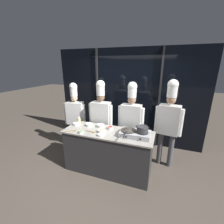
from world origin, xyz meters
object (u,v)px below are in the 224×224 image
at_px(chef_line, 131,118).
at_px(prep_bowl_scallions, 81,132).
at_px(prep_bowl_onion, 89,124).
at_px(chef_head, 75,113).
at_px(prep_bowl_shrimp, 102,131).
at_px(prep_bowl_bean_sprouts, 100,135).
at_px(chef_pastry, 169,119).
at_px(serving_spoon_slotted, 92,132).
at_px(frying_pan, 129,129).
at_px(stock_pot, 142,129).
at_px(prep_bowl_bell_pepper, 110,128).
at_px(chef_sous, 101,115).
at_px(squeeze_bottle_oil, 79,120).
at_px(portable_stove, 135,134).
at_px(prep_bowl_garlic, 101,125).
at_px(prep_bowl_rice, 76,124).
at_px(serving_spoon_solid, 73,131).

bearing_deg(chef_line, prep_bowl_scallions, 46.91).
distance_m(prep_bowl_onion, chef_head, 0.80).
xyz_separation_m(prep_bowl_shrimp, prep_bowl_bean_sprouts, (0.04, -0.15, -0.01)).
relative_size(prep_bowl_bean_sprouts, chef_pastry, 0.06).
bearing_deg(serving_spoon_slotted, prep_bowl_onion, 127.69).
xyz_separation_m(frying_pan, prep_bowl_shrimp, (-0.55, -0.06, -0.10)).
height_order(prep_bowl_bean_sprouts, serving_spoon_slotted, prep_bowl_bean_sprouts).
distance_m(stock_pot, prep_bowl_shrimp, 0.82).
relative_size(prep_bowl_bell_pepper, chef_pastry, 0.06).
relative_size(serving_spoon_slotted, chef_sous, 0.13).
height_order(chef_sous, chef_pastry, chef_pastry).
bearing_deg(squeeze_bottle_oil, prep_bowl_shrimp, -21.73).
bearing_deg(prep_bowl_scallions, portable_stove, 13.21).
height_order(prep_bowl_garlic, prep_bowl_bell_pepper, prep_bowl_garlic).
relative_size(prep_bowl_bean_sprouts, chef_sous, 0.06).
bearing_deg(prep_bowl_shrimp, prep_bowl_bell_pepper, 62.01).
xyz_separation_m(prep_bowl_garlic, chef_line, (0.59, 0.44, 0.10)).
relative_size(prep_bowl_garlic, serving_spoon_slotted, 0.67).
bearing_deg(stock_pot, prep_bowl_rice, 176.47).
bearing_deg(portable_stove, prep_bowl_rice, 176.13).
height_order(prep_bowl_bean_sprouts, prep_bowl_onion, prep_bowl_onion).
distance_m(serving_spoon_slotted, chef_sous, 0.72).
bearing_deg(chef_sous, serving_spoon_solid, 67.94).
relative_size(prep_bowl_scallions, chef_sous, 0.05).
height_order(prep_bowl_bean_sprouts, chef_pastry, chef_pastry).
xyz_separation_m(prep_bowl_bean_sprouts, prep_bowl_onion, (-0.44, 0.37, 0.01)).
bearing_deg(prep_bowl_garlic, prep_bowl_scallions, -120.12).
bearing_deg(prep_bowl_rice, frying_pan, -4.48).
distance_m(prep_bowl_garlic, serving_spoon_solid, 0.60).
xyz_separation_m(portable_stove, chef_sous, (-0.97, 0.57, 0.09)).
bearing_deg(prep_bowl_bell_pepper, frying_pan, -18.35).
distance_m(prep_bowl_garlic, chef_line, 0.74).
height_order(serving_spoon_slotted, chef_head, chef_head).
distance_m(squeeze_bottle_oil, serving_spoon_slotted, 0.63).
bearing_deg(squeeze_bottle_oil, serving_spoon_slotted, -33.86).
bearing_deg(serving_spoon_slotted, prep_bowl_shrimp, 21.86).
height_order(prep_bowl_garlic, chef_pastry, chef_pastry).
bearing_deg(portable_stove, chef_head, 160.70).
xyz_separation_m(prep_bowl_onion, serving_spoon_solid, (-0.18, -0.37, -0.02)).
bearing_deg(prep_bowl_garlic, prep_bowl_bell_pepper, -9.49).
distance_m(prep_bowl_shrimp, chef_head, 1.26).
xyz_separation_m(prep_bowl_scallions, prep_bowl_onion, (-0.02, 0.40, 0.00)).
relative_size(stock_pot, prep_bowl_rice, 1.54).
distance_m(chef_head, chef_pastry, 2.34).
bearing_deg(chef_line, squeeze_bottle_oil, 19.97).
bearing_deg(chef_line, prep_bowl_bell_pepper, 54.88).
relative_size(prep_bowl_shrimp, chef_sous, 0.09).
height_order(squeeze_bottle_oil, prep_bowl_bean_sprouts, squeeze_bottle_oil).
bearing_deg(chef_line, prep_bowl_onion, 29.40).
bearing_deg(chef_pastry, prep_bowl_garlic, 26.27).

